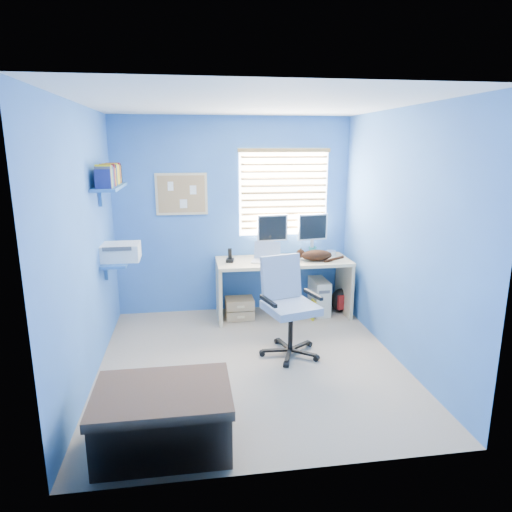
{
  "coord_description": "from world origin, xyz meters",
  "views": [
    {
      "loc": [
        -0.57,
        -4.19,
        2.14
      ],
      "look_at": [
        0.15,
        0.65,
        0.95
      ],
      "focal_mm": 32.0,
      "sensor_mm": 36.0,
      "label": 1
    }
  ],
  "objects": [
    {
      "name": "corkboard",
      "position": [
        -0.65,
        1.58,
        1.55
      ],
      "size": [
        0.64,
        0.02,
        0.52
      ],
      "color": "#D5BF8B",
      "rests_on": "ground"
    },
    {
      "name": "ceiling",
      "position": [
        0.0,
        0.0,
        2.5
      ],
      "size": [
        3.0,
        3.2,
        0.0
      ],
      "primitive_type": "cube",
      "color": "white",
      "rests_on": "wall_back"
    },
    {
      "name": "yellow_book",
      "position": [
        0.94,
        1.07,
        0.12
      ],
      "size": [
        0.03,
        0.17,
        0.24
      ],
      "primitive_type": "cube",
      "color": "yellow",
      "rests_on": "floor"
    },
    {
      "name": "mug",
      "position": [
        1.03,
        1.49,
        0.79
      ],
      "size": [
        0.1,
        0.09,
        0.1
      ],
      "primitive_type": "imported",
      "color": "#1D727A",
      "rests_on": "desk"
    },
    {
      "name": "wall_back",
      "position": [
        0.0,
        1.6,
        1.25
      ],
      "size": [
        3.0,
        0.01,
        2.5
      ],
      "primitive_type": "cube",
      "color": "#3B68B6",
      "rests_on": "ground"
    },
    {
      "name": "drawer_boxes",
      "position": [
        0.03,
        1.23,
        0.14
      ],
      "size": [
        0.35,
        0.28,
        0.27
      ],
      "primitive_type": "cube",
      "color": "tan",
      "rests_on": "floor"
    },
    {
      "name": "backpack",
      "position": [
        1.37,
        1.27,
        0.16
      ],
      "size": [
        0.32,
        0.28,
        0.32
      ],
      "primitive_type": "ellipsoid",
      "rotation": [
        0.0,
        0.0,
        0.3
      ],
      "color": "black",
      "rests_on": "floor"
    },
    {
      "name": "cat",
      "position": [
        0.99,
        1.14,
        0.81
      ],
      "size": [
        0.44,
        0.34,
        0.14
      ],
      "primitive_type": "ellipsoid",
      "rotation": [
        0.0,
        0.0,
        -0.41
      ],
      "color": "black",
      "rests_on": "desk"
    },
    {
      "name": "wall_shelves",
      "position": [
        -1.35,
        0.75,
        1.43
      ],
      "size": [
        0.42,
        0.9,
        1.05
      ],
      "color": "#2C62A7",
      "rests_on": "ground"
    },
    {
      "name": "wall_front",
      "position": [
        0.0,
        -1.6,
        1.25
      ],
      "size": [
        3.0,
        0.01,
        2.5
      ],
      "primitive_type": "cube",
      "color": "#3B68B6",
      "rests_on": "ground"
    },
    {
      "name": "tower_pc",
      "position": [
        1.08,
        1.27,
        0.23
      ],
      "size": [
        0.19,
        0.44,
        0.45
      ],
      "primitive_type": "cube",
      "rotation": [
        0.0,
        0.0,
        0.01
      ],
      "color": "beige",
      "rests_on": "floor"
    },
    {
      "name": "phone",
      "position": [
        -0.09,
        1.25,
        0.82
      ],
      "size": [
        0.11,
        0.13,
        0.17
      ],
      "primitive_type": "cube",
      "rotation": [
        0.0,
        0.0,
        -0.22
      ],
      "color": "black",
      "rests_on": "desk"
    },
    {
      "name": "monitor_right",
      "position": [
        1.02,
        1.48,
        1.01
      ],
      "size": [
        0.41,
        0.18,
        0.54
      ],
      "primitive_type": "cube",
      "rotation": [
        0.0,
        0.0,
        0.15
      ],
      "color": "silver",
      "rests_on": "desk"
    },
    {
      "name": "wall_right",
      "position": [
        1.5,
        0.0,
        1.25
      ],
      "size": [
        0.01,
        3.2,
        2.5
      ],
      "primitive_type": "cube",
      "color": "#3B68B6",
      "rests_on": "ground"
    },
    {
      "name": "office_chair",
      "position": [
        0.42,
        0.17,
        0.38
      ],
      "size": [
        0.73,
        0.73,
        1.02
      ],
      "color": "black",
      "rests_on": "floor"
    },
    {
      "name": "bed_corner",
      "position": [
        -0.8,
        -1.2,
        0.23
      ],
      "size": [
        0.94,
        0.67,
        0.45
      ],
      "primitive_type": "cube",
      "color": "brown",
      "rests_on": "floor"
    },
    {
      "name": "desk",
      "position": [
        0.59,
        1.26,
        0.37
      ],
      "size": [
        1.67,
        0.65,
        0.74
      ],
      "primitive_type": "cube",
      "color": "#D5BF8B",
      "rests_on": "floor"
    },
    {
      "name": "laptop",
      "position": [
        0.35,
        1.19,
        0.85
      ],
      "size": [
        0.4,
        0.35,
        0.22
      ],
      "primitive_type": "cube",
      "rotation": [
        0.0,
        0.0,
        -0.34
      ],
      "color": "silver",
      "rests_on": "desk"
    },
    {
      "name": "cd_spindle",
      "position": [
        1.24,
        1.36,
        0.78
      ],
      "size": [
        0.13,
        0.13,
        0.07
      ],
      "primitive_type": "cylinder",
      "color": "silver",
      "rests_on": "desk"
    },
    {
      "name": "monitor_left",
      "position": [
        0.49,
        1.49,
        1.01
      ],
      "size": [
        0.41,
        0.17,
        0.54
      ],
      "primitive_type": "cube",
      "rotation": [
        0.0,
        0.0,
        0.14
      ],
      "color": "silver",
      "rests_on": "desk"
    },
    {
      "name": "floor",
      "position": [
        0.0,
        0.0,
        0.0
      ],
      "size": [
        3.0,
        3.2,
        0.0
      ],
      "primitive_type": "cube",
      "color": "tan",
      "rests_on": "ground"
    },
    {
      "name": "wall_left",
      "position": [
        -1.5,
        0.0,
        1.25
      ],
      "size": [
        0.01,
        3.2,
        2.5
      ],
      "primitive_type": "cube",
      "color": "#3B68B6",
      "rests_on": "ground"
    },
    {
      "name": "window_blinds",
      "position": [
        0.65,
        1.57,
        1.55
      ],
      "size": [
        1.15,
        0.05,
        1.1
      ],
      "color": "white",
      "rests_on": "ground"
    }
  ]
}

